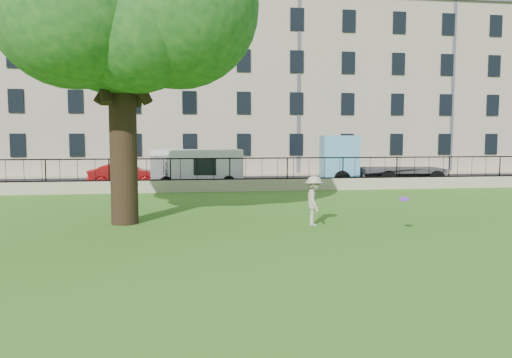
{
  "coord_description": "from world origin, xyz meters",
  "views": [
    {
      "loc": [
        -2.2,
        -13.39,
        2.86
      ],
      "look_at": [
        0.17,
        3.5,
        1.37
      ],
      "focal_mm": 35.0,
      "sensor_mm": 36.0,
      "label": 1
    }
  ],
  "objects": [
    {
      "name": "street",
      "position": [
        0.0,
        16.7,
        0.01
      ],
      "size": [
        60.0,
        9.0,
        0.01
      ],
      "primitive_type": "cube",
      "color": "black",
      "rests_on": "ground"
    },
    {
      "name": "iron_railing",
      "position": [
        0.0,
        12.0,
        1.15
      ],
      "size": [
        50.0,
        0.05,
        1.13
      ],
      "color": "black",
      "rests_on": "retaining_wall"
    },
    {
      "name": "white_van",
      "position": [
        -1.58,
        14.4,
        1.04
      ],
      "size": [
        5.02,
        2.11,
        2.08
      ],
      "primitive_type": "cube",
      "rotation": [
        0.0,
        0.0,
        -0.04
      ],
      "color": "silver",
      "rests_on": "street"
    },
    {
      "name": "red_sedan",
      "position": [
        -5.57,
        15.14,
        0.66
      ],
      "size": [
        4.03,
        1.47,
        1.32
      ],
      "primitive_type": "imported",
      "rotation": [
        0.0,
        0.0,
        1.55
      ],
      "color": "#AF1517",
      "rests_on": "street"
    },
    {
      "name": "ground",
      "position": [
        0.0,
        0.0,
        0.0
      ],
      "size": [
        120.0,
        120.0,
        0.0
      ],
      "primitive_type": "plane",
      "color": "#36771C",
      "rests_on": "ground"
    },
    {
      "name": "frisbee",
      "position": [
        4.0,
        0.1,
        1.04
      ],
      "size": [
        0.29,
        0.28,
        0.12
      ],
      "primitive_type": "cylinder",
      "rotation": [
        0.21,
        -0.14,
        0.05
      ],
      "color": "purple"
    },
    {
      "name": "man",
      "position": [
        1.81,
        1.94,
        0.79
      ],
      "size": [
        0.73,
        1.1,
        1.59
      ],
      "primitive_type": "imported",
      "rotation": [
        0.0,
        0.0,
        1.43
      ],
      "color": "#B5A693",
      "rests_on": "ground"
    },
    {
      "name": "sidewalk",
      "position": [
        0.0,
        21.9,
        0.06
      ],
      "size": [
        60.0,
        1.4,
        0.12
      ],
      "primitive_type": "cube",
      "color": "gray",
      "rests_on": "ground"
    },
    {
      "name": "building_row",
      "position": [
        0.0,
        27.57,
        6.92
      ],
      "size": [
        56.4,
        10.4,
        13.8
      ],
      "color": "#AF9F8B",
      "rests_on": "ground"
    },
    {
      "name": "blue_truck",
      "position": [
        9.02,
        14.4,
        1.43
      ],
      "size": [
        7.09,
        3.34,
        2.86
      ],
      "primitive_type": "cube",
      "rotation": [
        0.0,
        0.0,
        -0.14
      ],
      "color": "#60B3E2",
      "rests_on": "street"
    },
    {
      "name": "retaining_wall",
      "position": [
        0.0,
        12.0,
        0.3
      ],
      "size": [
        50.0,
        0.4,
        0.6
      ],
      "primitive_type": "cube",
      "color": "gray",
      "rests_on": "ground"
    }
  ]
}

